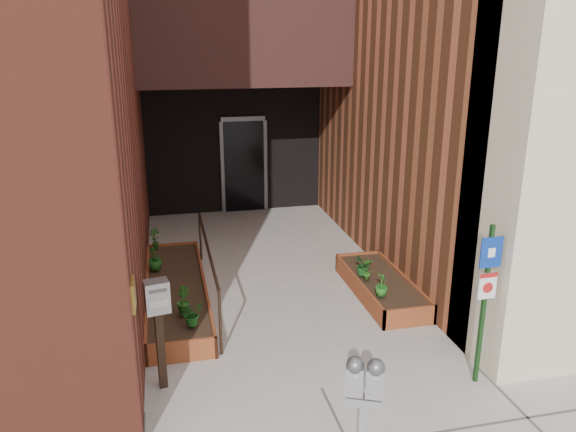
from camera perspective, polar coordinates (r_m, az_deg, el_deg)
ground at (r=6.80m, az=3.44°, el=-17.09°), size 80.00×80.00×0.00m
planter_left at (r=8.88m, az=-11.26°, el=-7.65°), size 0.90×3.60×0.30m
planter_right at (r=9.02m, az=9.40°, el=-7.11°), size 0.80×2.20×0.30m
handrail at (r=8.61m, az=-8.16°, el=-3.85°), size 0.04×3.34×0.90m
parking_meter at (r=4.85m, az=7.76°, el=-17.36°), size 0.33×0.23×1.42m
sign_post at (r=6.69m, az=19.49°, el=-6.99°), size 0.27×0.07×1.95m
payment_dropbox at (r=6.50m, az=-13.07°, el=-9.45°), size 0.30×0.24×1.34m
shrub_left_a at (r=7.49m, az=-9.72°, el=-9.74°), size 0.40×0.40×0.32m
shrub_left_b at (r=7.78m, az=-10.66°, el=-8.43°), size 0.25×0.25×0.39m
shrub_left_c at (r=9.30m, az=-13.38°, el=-4.15°), size 0.31×0.31×0.40m
shrub_left_d at (r=10.24m, az=-13.38°, el=-2.21°), size 0.27×0.27×0.37m
shrub_right_a at (r=8.28m, az=9.50°, el=-6.90°), size 0.20×0.20×0.34m
shrub_right_b at (r=8.77m, az=8.09°, el=-5.33°), size 0.22×0.22×0.36m
shrub_right_c at (r=8.92m, az=7.69°, el=-5.00°), size 0.31×0.31×0.33m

